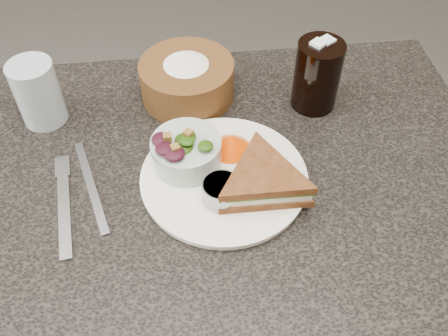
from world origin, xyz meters
TOP-DOWN VIEW (x-y plane):
  - dining_table at (0.00, 0.00)m, footprint 1.00×0.70m
  - dinner_plate at (0.04, 0.01)m, footprint 0.26×0.26m
  - sandwich at (0.10, -0.03)m, footprint 0.17×0.17m
  - salad_bowl at (-0.01, 0.04)m, footprint 0.12×0.12m
  - dressing_ramekin at (0.03, -0.04)m, footprint 0.08×0.08m
  - orange_wedge at (0.06, 0.06)m, footprint 0.09×0.09m
  - fork at (-0.21, -0.03)m, footprint 0.04×0.18m
  - knife at (-0.17, 0.02)m, footprint 0.07×0.20m
  - bread_basket at (0.00, 0.22)m, footprint 0.22×0.22m
  - cola_glass at (0.23, 0.18)m, footprint 0.10×0.10m
  - water_glass at (-0.26, 0.19)m, footprint 0.10×0.10m

SIDE VIEW (x-z plane):
  - dining_table at x=0.00m, z-range 0.00..0.75m
  - knife at x=-0.17m, z-range 0.75..0.75m
  - fork at x=-0.21m, z-range 0.75..0.75m
  - dinner_plate at x=0.04m, z-range 0.75..0.76m
  - orange_wedge at x=0.06m, z-range 0.76..0.79m
  - dressing_ramekin at x=0.03m, z-range 0.76..0.80m
  - sandwich at x=0.10m, z-range 0.76..0.81m
  - salad_bowl at x=-0.01m, z-range 0.76..0.83m
  - bread_basket at x=0.00m, z-range 0.75..0.85m
  - water_glass at x=-0.26m, z-range 0.75..0.87m
  - cola_glass at x=0.23m, z-range 0.75..0.89m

